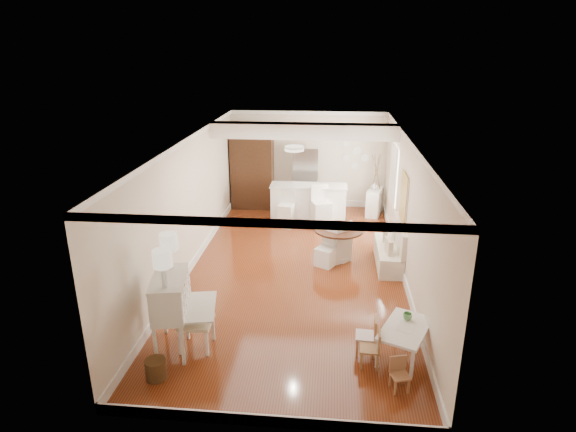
% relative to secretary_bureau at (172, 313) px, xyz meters
% --- Properties ---
extents(room, '(9.00, 9.04, 2.82)m').
position_rel_secretary_bureau_xyz_m(room, '(1.74, 3.28, 1.35)').
color(room, brown).
rests_on(room, ground).
extents(secretary_bureau, '(1.16, 1.17, 1.26)m').
position_rel_secretary_bureau_xyz_m(secretary_bureau, '(0.00, 0.00, 0.00)').
color(secretary_bureau, silver).
rests_on(secretary_bureau, ground).
extents(gustavian_armchair, '(0.55, 0.55, 0.95)m').
position_rel_secretary_bureau_xyz_m(gustavian_armchair, '(0.36, 0.07, -0.16)').
color(gustavian_armchair, white).
rests_on(gustavian_armchair, ground).
extents(wicker_basket, '(0.41, 0.41, 0.31)m').
position_rel_secretary_bureau_xyz_m(wicker_basket, '(-0.03, -0.74, -0.48)').
color(wicker_basket, '#4A2F17').
rests_on(wicker_basket, ground).
extents(kids_table, '(0.99, 1.19, 0.52)m').
position_rel_secretary_bureau_xyz_m(kids_table, '(3.60, 0.13, -0.37)').
color(kids_table, white).
rests_on(kids_table, ground).
extents(kids_chair_a, '(0.31, 0.31, 0.61)m').
position_rel_secretary_bureau_xyz_m(kids_chair_a, '(3.06, -0.15, -0.32)').
color(kids_chair_a, '#9D7147').
rests_on(kids_chair_a, ground).
extents(kids_chair_b, '(0.33, 0.33, 0.65)m').
position_rel_secretary_bureau_xyz_m(kids_chair_b, '(3.02, 0.15, -0.31)').
color(kids_chair_b, '#AD794E').
rests_on(kids_chair_b, ground).
extents(kids_chair_c, '(0.29, 0.29, 0.50)m').
position_rel_secretary_bureau_xyz_m(kids_chair_c, '(3.44, -0.67, -0.38)').
color(kids_chair_c, '#986745').
rests_on(kids_chair_c, ground).
extents(banquette, '(0.52, 1.60, 0.98)m').
position_rel_secretary_bureau_xyz_m(banquette, '(3.69, 3.46, -0.14)').
color(banquette, silver).
rests_on(banquette, ground).
extents(dining_table, '(1.20, 1.20, 0.74)m').
position_rel_secretary_bureau_xyz_m(dining_table, '(2.60, 3.61, -0.26)').
color(dining_table, '#492617').
rests_on(dining_table, ground).
extents(slip_chair_near, '(0.53, 0.54, 0.81)m').
position_rel_secretary_bureau_xyz_m(slip_chair_near, '(2.34, 3.30, -0.23)').
color(slip_chair_near, white).
rests_on(slip_chair_near, ground).
extents(slip_chair_far, '(0.64, 0.64, 0.94)m').
position_rel_secretary_bureau_xyz_m(slip_chair_far, '(2.59, 3.62, -0.16)').
color(slip_chair_far, white).
rests_on(slip_chair_far, ground).
extents(breakfast_counter, '(2.05, 0.65, 1.03)m').
position_rel_secretary_bureau_xyz_m(breakfast_counter, '(1.80, 6.06, -0.12)').
color(breakfast_counter, white).
rests_on(breakfast_counter, ground).
extents(bar_stool_left, '(0.47, 0.47, 0.98)m').
position_rel_secretary_bureau_xyz_m(bar_stool_left, '(1.24, 5.59, -0.14)').
color(bar_stool_left, white).
rests_on(bar_stool_left, ground).
extents(bar_stool_right, '(0.59, 0.59, 1.15)m').
position_rel_secretary_bureau_xyz_m(bar_stool_right, '(2.16, 5.57, -0.06)').
color(bar_stool_right, white).
rests_on(bar_stool_right, ground).
extents(pantry_cabinet, '(1.20, 0.60, 2.30)m').
position_rel_secretary_bureau_xyz_m(pantry_cabinet, '(0.10, 7.14, 0.52)').
color(pantry_cabinet, '#381E11').
rests_on(pantry_cabinet, ground).
extents(fridge, '(0.75, 0.65, 1.80)m').
position_rel_secretary_bureau_xyz_m(fridge, '(2.00, 7.11, 0.27)').
color(fridge, silver).
rests_on(fridge, ground).
extents(sideboard, '(0.55, 0.85, 0.75)m').
position_rel_secretary_bureau_xyz_m(sideboard, '(3.63, 6.77, -0.26)').
color(sideboard, white).
rests_on(sideboard, ground).
extents(pencil_cup, '(0.16, 0.16, 0.11)m').
position_rel_secretary_bureau_xyz_m(pencil_cup, '(3.66, 0.36, -0.06)').
color(pencil_cup, '#63AA65').
rests_on(pencil_cup, kids_table).
extents(branch_vase, '(0.21, 0.21, 0.18)m').
position_rel_secretary_bureau_xyz_m(branch_vase, '(3.60, 6.80, 0.21)').
color(branch_vase, white).
rests_on(branch_vase, sideboard).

